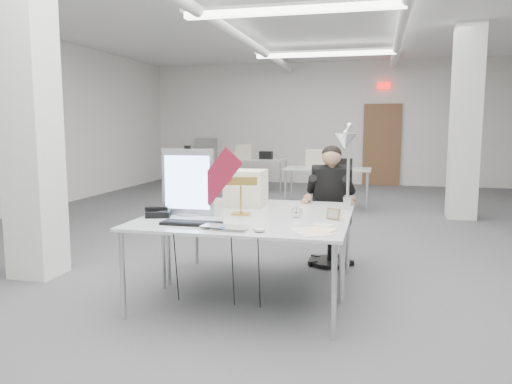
# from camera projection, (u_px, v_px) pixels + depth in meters

# --- Properties ---
(room_shell) EXTENTS (10.04, 14.04, 3.24)m
(room_shell) POSITION_uv_depth(u_px,v_px,m) (294.00, 115.00, 6.52)
(room_shell) COLOR #4A4A4C
(room_shell) RESTS_ON ground
(desk_main) EXTENTS (1.80, 0.90, 0.02)m
(desk_main) POSITION_uv_depth(u_px,v_px,m) (236.00, 225.00, 4.12)
(desk_main) COLOR silver
(desk_main) RESTS_ON room_shell
(desk_second) EXTENTS (1.80, 0.90, 0.02)m
(desk_second) POSITION_uv_depth(u_px,v_px,m) (261.00, 207.00, 4.98)
(desk_second) COLOR silver
(desk_second) RESTS_ON room_shell
(bg_desk_a) EXTENTS (1.60, 0.80, 0.02)m
(bg_desk_a) POSITION_uv_depth(u_px,v_px,m) (327.00, 169.00, 9.36)
(bg_desk_a) COLOR silver
(bg_desk_a) RESTS_ON room_shell
(bg_desk_b) EXTENTS (1.60, 0.80, 0.02)m
(bg_desk_b) POSITION_uv_depth(u_px,v_px,m) (253.00, 159.00, 11.95)
(bg_desk_b) COLOR silver
(bg_desk_b) RESTS_ON room_shell
(filing_cabinet) EXTENTS (0.45, 0.55, 1.20)m
(filing_cabinet) POSITION_uv_depth(u_px,v_px,m) (206.00, 160.00, 13.77)
(filing_cabinet) COLOR gray
(filing_cabinet) RESTS_ON room_shell
(office_chair) EXTENTS (0.64, 0.64, 1.07)m
(office_chair) POSITION_uv_depth(u_px,v_px,m) (331.00, 218.00, 5.56)
(office_chair) COLOR black
(office_chair) RESTS_ON room_shell
(seated_person) EXTENTS (0.66, 0.75, 0.97)m
(seated_person) POSITION_uv_depth(u_px,v_px,m) (331.00, 186.00, 5.46)
(seated_person) COLOR black
(seated_person) RESTS_ON office_chair
(monitor) EXTENTS (0.48, 0.06, 0.60)m
(monitor) POSITION_uv_depth(u_px,v_px,m) (188.00, 182.00, 4.46)
(monitor) COLOR #AAABAF
(monitor) RESTS_ON desk_main
(pennant) EXTENTS (0.48, 0.09, 0.52)m
(pennant) POSITION_uv_depth(u_px,v_px,m) (218.00, 177.00, 4.35)
(pennant) COLOR maroon
(pennant) RESTS_ON monitor
(keyboard) EXTENTS (0.49, 0.17, 0.02)m
(keyboard) POSITION_uv_depth(u_px,v_px,m) (191.00, 223.00, 4.06)
(keyboard) COLOR black
(keyboard) RESTS_ON desk_main
(laptop) EXTENTS (0.40, 0.28, 0.03)m
(laptop) POSITION_uv_depth(u_px,v_px,m) (222.00, 229.00, 3.82)
(laptop) COLOR silver
(laptop) RESTS_ON desk_main
(mouse) EXTENTS (0.11, 0.09, 0.04)m
(mouse) POSITION_uv_depth(u_px,v_px,m) (259.00, 230.00, 3.76)
(mouse) COLOR #ADADB2
(mouse) RESTS_ON desk_main
(bankers_lamp) EXTENTS (0.34, 0.18, 0.37)m
(bankers_lamp) POSITION_uv_depth(u_px,v_px,m) (241.00, 195.00, 4.48)
(bankers_lamp) COLOR #C4833D
(bankers_lamp) RESTS_ON desk_main
(desk_phone) EXTENTS (0.25, 0.24, 0.05)m
(desk_phone) POSITION_uv_depth(u_px,v_px,m) (159.00, 214.00, 4.41)
(desk_phone) COLOR black
(desk_phone) RESTS_ON desk_main
(picture_frame_left) EXTENTS (0.14, 0.06, 0.11)m
(picture_frame_left) POSITION_uv_depth(u_px,v_px,m) (174.00, 207.00, 4.58)
(picture_frame_left) COLOR olive
(picture_frame_left) RESTS_ON desk_main
(picture_frame_right) EXTENTS (0.13, 0.09, 0.10)m
(picture_frame_right) POSITION_uv_depth(u_px,v_px,m) (333.00, 214.00, 4.27)
(picture_frame_right) COLOR #A06C44
(picture_frame_right) RESTS_ON desk_main
(desk_clock) EXTENTS (0.10, 0.04, 0.09)m
(desk_clock) POSITION_uv_depth(u_px,v_px,m) (297.00, 212.00, 4.37)
(desk_clock) COLOR #AAAAAF
(desk_clock) RESTS_ON desk_main
(paper_stack_a) EXTENTS (0.37, 0.41, 0.01)m
(paper_stack_a) POSITION_uv_depth(u_px,v_px,m) (311.00, 232.00, 3.77)
(paper_stack_a) COLOR silver
(paper_stack_a) RESTS_ON desk_main
(paper_stack_b) EXTENTS (0.25, 0.28, 0.01)m
(paper_stack_b) POSITION_uv_depth(u_px,v_px,m) (321.00, 231.00, 3.80)
(paper_stack_b) COLOR #FFDA98
(paper_stack_b) RESTS_ON desk_main
(paper_stack_c) EXTENTS (0.22, 0.19, 0.01)m
(paper_stack_c) POSITION_uv_depth(u_px,v_px,m) (322.00, 225.00, 4.03)
(paper_stack_c) COLOR silver
(paper_stack_c) RESTS_ON desk_main
(beige_monitor) EXTENTS (0.38, 0.36, 0.36)m
(beige_monitor) POSITION_uv_depth(u_px,v_px,m) (246.00, 188.00, 4.99)
(beige_monitor) COLOR beige
(beige_monitor) RESTS_ON desk_second
(architect_lamp) EXTENTS (0.37, 0.70, 0.86)m
(architect_lamp) POSITION_uv_depth(u_px,v_px,m) (347.00, 167.00, 4.49)
(architect_lamp) COLOR #AFAFB3
(architect_lamp) RESTS_ON desk_second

